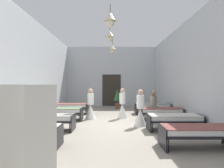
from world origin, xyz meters
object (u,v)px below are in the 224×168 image
Objects in this scene: bed_left_row_1 at (49,118)px; bed_right_row_1 at (175,118)px; bed_left_row_3 at (71,106)px; privacy_screen at (12,146)px; bed_left_row_0 at (25,131)px; bed_right_row_0 at (198,131)px; nurse_mid_aisle at (123,107)px; nurse_far_aisle at (91,108)px; bed_left_row_2 at (62,111)px; bed_right_row_3 at (153,106)px; nurse_near_aisle at (141,113)px; patient_seated_primary at (154,102)px; potted_plant at (118,96)px; bed_right_row_2 at (161,111)px.

bed_right_row_1 is at bearing 0.00° from bed_left_row_1.
bed_left_row_3 is at bearing 140.52° from bed_right_row_1.
privacy_screen reaches higher than bed_left_row_3.
bed_left_row_0 is at bearing 107.40° from privacy_screen.
bed_left_row_3 is (0.00, 3.80, 0.00)m from bed_left_row_1.
nurse_mid_aisle is at bearing 111.86° from bed_right_row_0.
bed_left_row_0 is 1.28× the size of nurse_far_aisle.
privacy_screen is at bearing -68.86° from bed_left_row_0.
bed_right_row_1 is at bearing -22.39° from bed_left_row_2.
bed_right_row_3 is 1.28× the size of nurse_mid_aisle.
nurse_mid_aisle is at bearing 56.84° from bed_left_row_0.
nurse_mid_aisle is at bearing 11.35° from bed_left_row_2.
nurse_near_aisle reaches higher than bed_left_row_2.
patient_seated_primary is 4.36m from potted_plant.
nurse_near_aisle reaches higher than patient_seated_primary.
bed_right_row_2 is at bearing 90.00° from bed_right_row_0.
nurse_mid_aisle is (-1.75, 2.47, 0.09)m from bed_right_row_1.
bed_right_row_1 is 4.99m from bed_left_row_2.
patient_seated_primary reaches higher than bed_right_row_1.
bed_left_row_3 is 1.28× the size of nurse_near_aisle.
bed_left_row_3 is 1.12× the size of privacy_screen.
bed_left_row_2 is at bearing -170.91° from nurse_near_aisle.
bed_left_row_1 is 2.38× the size of patient_seated_primary.
bed_right_row_1 is (4.61, 1.90, 0.00)m from bed_left_row_0.
nurse_mid_aisle is (-0.63, 1.73, 0.00)m from nurse_near_aisle.
bed_right_row_2 is 1.90m from bed_right_row_3.
bed_right_row_0 is 1.00× the size of bed_right_row_2.
nurse_near_aisle is at bearing -110.18° from bed_right_row_3.
nurse_far_aisle is at bearing 173.18° from nurse_near_aisle.
bed_left_row_2 is at bearing -90.00° from bed_left_row_3.
bed_right_row_2 is 1.61m from nurse_near_aisle.
patient_seated_primary is (1.40, -0.57, 0.34)m from nurse_mid_aisle.
nurse_far_aisle is (-3.30, 4.13, 0.09)m from bed_right_row_0.
bed_right_row_2 is at bearing 0.18° from patient_seated_primary.
bed_right_row_1 is at bearing -39.48° from bed_left_row_3.
bed_left_row_1 is at bearing 90.00° from bed_left_row_0.
nurse_far_aisle reaches higher than bed_right_row_0.
bed_left_row_3 is (0.00, 5.70, 0.00)m from bed_left_row_0.
nurse_near_aisle is at bearing 118.16° from nurse_mid_aisle.
bed_right_row_3 is at bearing 90.00° from bed_right_row_2.
nurse_far_aisle is (1.31, 4.13, 0.09)m from bed_left_row_0.
bed_right_row_1 and bed_right_row_3 have the same top height.
bed_left_row_3 is at bearing 128.98° from bed_right_row_0.
nurse_near_aisle is (3.49, 2.65, 0.09)m from bed_left_row_0.
bed_right_row_1 is at bearing 22.39° from bed_left_row_0.
nurse_far_aisle is (1.31, -1.57, 0.09)m from bed_left_row_3.
potted_plant is at bearing 131.45° from bed_right_row_3.
bed_left_row_3 is at bearing 90.00° from bed_left_row_1.
bed_right_row_1 is 3.03m from nurse_mid_aisle.
privacy_screen is (-3.66, -8.16, 0.41)m from bed_right_row_3.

